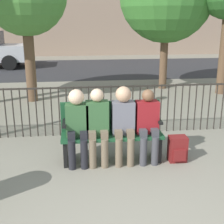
# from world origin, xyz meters

# --- Properties ---
(park_bench) EXTENTS (1.56, 0.45, 0.92)m
(park_bench) POSITION_xyz_m (0.00, 2.46, 0.49)
(park_bench) COLOR #194728
(park_bench) RESTS_ON ground
(seated_person_0) EXTENTS (0.34, 0.39, 1.17)m
(seated_person_0) POSITION_xyz_m (-0.53, 2.33, 0.67)
(seated_person_0) COLOR black
(seated_person_0) RESTS_ON ground
(seated_person_1) EXTENTS (0.34, 0.39, 1.17)m
(seated_person_1) POSITION_xyz_m (-0.23, 2.33, 0.65)
(seated_person_1) COLOR brown
(seated_person_1) RESTS_ON ground
(seated_person_2) EXTENTS (0.34, 0.39, 1.19)m
(seated_person_2) POSITION_xyz_m (0.17, 2.33, 0.68)
(seated_person_2) COLOR brown
(seated_person_2) RESTS_ON ground
(seated_person_3) EXTENTS (0.34, 0.39, 1.14)m
(seated_person_3) POSITION_xyz_m (0.54, 2.33, 0.63)
(seated_person_3) COLOR #3D3D42
(seated_person_3) RESTS_ON ground
(backpack) EXTENTS (0.27, 0.24, 0.41)m
(backpack) POSITION_xyz_m (1.02, 2.24, 0.20)
(backpack) COLOR maroon
(backpack) RESTS_ON ground
(fence_railing) EXTENTS (9.01, 0.03, 0.95)m
(fence_railing) POSITION_xyz_m (-0.02, 3.59, 0.56)
(fence_railing) COLOR #2D2823
(fence_railing) RESTS_ON ground
(street_surface) EXTENTS (24.00, 6.00, 0.01)m
(street_surface) POSITION_xyz_m (0.00, 12.00, 0.00)
(street_surface) COLOR #2B2B2D
(street_surface) RESTS_ON ground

